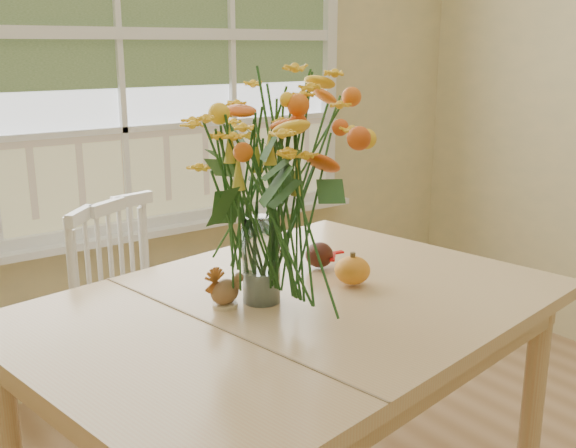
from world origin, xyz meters
TOP-DOWN VIEW (x-y plane):
  - wall_back at (0.00, 2.25)m, footprint 4.00×0.02m
  - window at (0.00, 2.21)m, footprint 2.42×0.12m
  - dining_table at (-0.07, 0.89)m, footprint 1.65×1.30m
  - windsor_chair at (-0.24, 1.65)m, footprint 0.58×0.57m
  - flower_vase at (-0.15, 0.94)m, footprint 0.50×0.50m
  - pumpkin at (0.15, 0.89)m, footprint 0.11×0.11m
  - turkey_figurine at (-0.25, 0.96)m, footprint 0.10×0.08m
  - dark_gourd at (0.17, 1.07)m, footprint 0.13×0.09m

SIDE VIEW (x-z plane):
  - windsor_chair at x=-0.24m, z-range 0.06..1.00m
  - dining_table at x=-0.07m, z-range 0.31..1.11m
  - dark_gourd at x=0.17m, z-range 0.80..0.88m
  - pumpkin at x=0.15m, z-range 0.80..0.89m
  - turkey_figurine at x=-0.25m, z-range 0.79..0.90m
  - flower_vase at x=-0.15m, z-range 0.86..1.46m
  - wall_back at x=0.00m, z-range 0.00..2.70m
  - window at x=0.00m, z-range 0.66..2.40m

